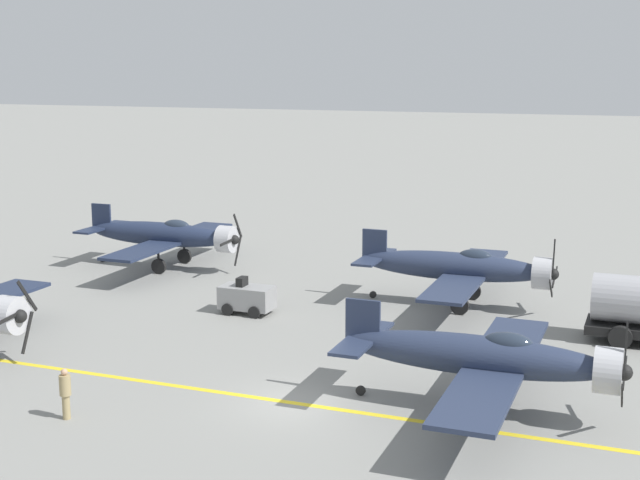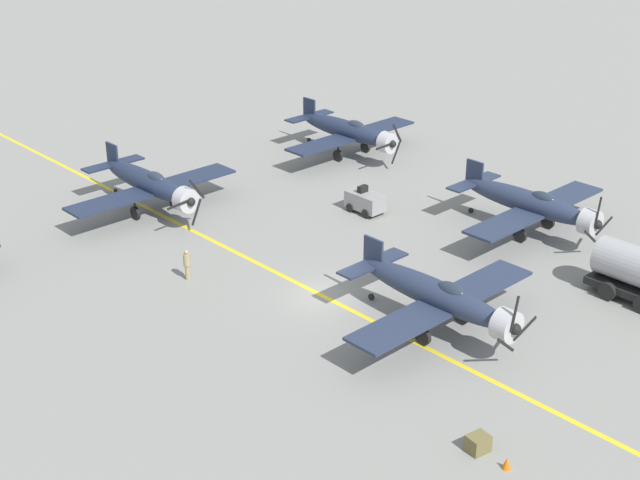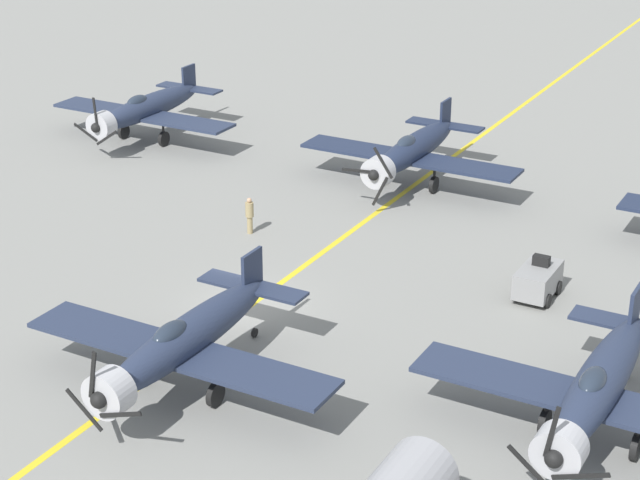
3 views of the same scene
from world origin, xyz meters
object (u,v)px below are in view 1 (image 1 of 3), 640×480
Objects in this scene: airplane_mid_center at (486,357)px; ground_crew_inspecting at (65,392)px; tow_tractor at (247,298)px; airplane_mid_left at (460,267)px; airplane_near_left at (166,235)px.

ground_crew_inspecting is (5.75, -13.29, -1.02)m from airplane_mid_center.
airplane_mid_center is 15.82m from tow_tractor.
airplane_mid_left reaches higher than tow_tractor.
airplane_near_left is 11.46m from tow_tractor.
airplane_mid_left is 4.62× the size of tow_tractor.
airplane_mid_left is 1.00× the size of airplane_mid_center.
airplane_mid_left is 10.75m from tow_tractor.
airplane_mid_center is 6.63× the size of ground_crew_inspecting.
airplane_mid_center is at bearing 32.90° from airplane_mid_left.
airplane_near_left is 4.62× the size of tow_tractor.
airplane_near_left is at bearing -107.94° from airplane_mid_center.
ground_crew_inspecting is at bearing -0.05° from tow_tractor.
airplane_near_left is at bearing -129.44° from tow_tractor.
ground_crew_inspecting is at bearing -49.04° from airplane_mid_center.
airplane_mid_left reaches higher than airplane_mid_center.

